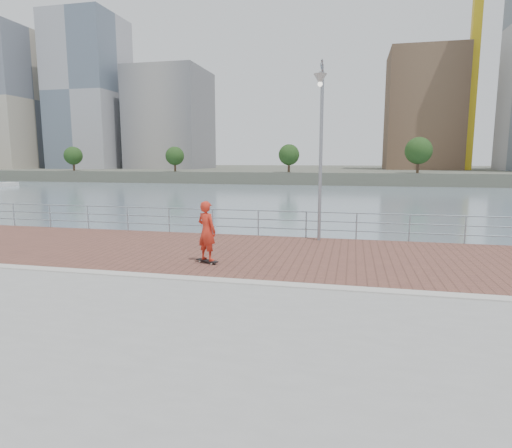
# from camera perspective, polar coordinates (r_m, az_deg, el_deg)

# --- Properties ---
(water) EXTENTS (400.00, 400.00, 0.00)m
(water) POSITION_cam_1_polar(r_m,az_deg,el_deg) (12.27, -2.15, -16.85)
(water) COLOR slate
(water) RESTS_ON ground
(seawall) EXTENTS (40.00, 24.00, 2.00)m
(seawall) POSITION_cam_1_polar(r_m,az_deg,el_deg) (7.69, -12.82, -25.50)
(seawall) COLOR gray
(seawall) RESTS_ON ground
(brick_lane) EXTENTS (40.00, 6.80, 0.02)m
(brick_lane) POSITION_cam_1_polar(r_m,az_deg,el_deg) (14.94, 1.35, -3.98)
(brick_lane) COLOR brown
(brick_lane) RESTS_ON seawall
(curb) EXTENTS (40.00, 0.40, 0.06)m
(curb) POSITION_cam_1_polar(r_m,az_deg,el_deg) (11.54, -2.20, -7.72)
(curb) COLOR #B7B5AD
(curb) RESTS_ON seawall
(far_shore) EXTENTS (320.00, 95.00, 2.50)m
(far_shore) POSITION_cam_1_polar(r_m,az_deg,el_deg) (133.29, 11.55, 6.81)
(far_shore) COLOR #4C5142
(far_shore) RESTS_ON ground
(guardrail) EXTENTS (39.06, 0.06, 1.13)m
(guardrail) POSITION_cam_1_polar(r_m,az_deg,el_deg) (18.11, 3.48, 0.44)
(guardrail) COLOR #8C9EA8
(guardrail) RESTS_ON brick_lane
(street_lamp) EXTENTS (0.48, 1.41, 6.65)m
(street_lamp) POSITION_cam_1_polar(r_m,az_deg,el_deg) (16.82, 8.60, 13.50)
(street_lamp) COLOR gray
(street_lamp) RESTS_ON brick_lane
(skateboard) EXTENTS (0.80, 0.52, 0.09)m
(skateboard) POSITION_cam_1_polar(r_m,az_deg,el_deg) (13.68, -6.52, -4.88)
(skateboard) COLOR black
(skateboard) RESTS_ON brick_lane
(skateboarder) EXTENTS (0.81, 0.70, 1.89)m
(skateboarder) POSITION_cam_1_polar(r_m,az_deg,el_deg) (13.49, -6.59, -0.93)
(skateboarder) COLOR red
(skateboarder) RESTS_ON skateboard
(tower_crane) EXTENTS (47.00, 2.00, 50.70)m
(tower_crane) POSITION_cam_1_polar(r_m,az_deg,el_deg) (121.11, 26.01, 22.33)
(tower_crane) COLOR gold
(tower_crane) RESTS_ON far_shore
(skyline) EXTENTS (233.00, 41.00, 66.28)m
(skyline) POSITION_cam_1_polar(r_m,az_deg,el_deg) (119.63, 26.80, 18.13)
(skyline) COLOR #ADA38E
(skyline) RESTS_ON far_shore
(shoreline_trees) EXTENTS (109.37, 5.14, 6.85)m
(shoreline_trees) POSITION_cam_1_polar(r_m,az_deg,el_deg) (87.83, 9.65, 9.24)
(shoreline_trees) COLOR #473323
(shoreline_trees) RESTS_ON far_shore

